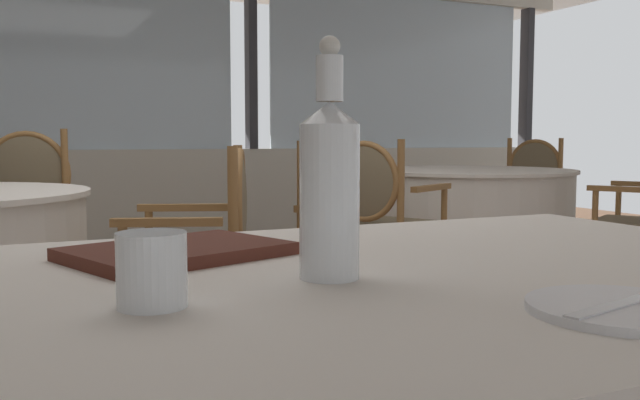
{
  "coord_description": "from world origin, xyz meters",
  "views": [
    {
      "loc": [
        -0.48,
        -2.53,
        0.94
      ],
      "look_at": [
        -0.01,
        -1.51,
        0.84
      ],
      "focal_mm": 38.83,
      "sensor_mm": 36.0,
      "label": 1
    }
  ],
  "objects": [
    {
      "name": "ground_plane",
      "position": [
        0.0,
        0.0,
        0.0
      ],
      "size": [
        13.44,
        13.44,
        0.0
      ],
      "primitive_type": "plane",
      "color": "brown"
    },
    {
      "name": "window_wall_far",
      "position": [
        0.0,
        3.65,
        1.06
      ],
      "size": [
        10.34,
        0.14,
        2.63
      ],
      "color": "silver",
      "rests_on": "ground_plane"
    },
    {
      "name": "side_plate",
      "position": [
        0.12,
        -2.0,
        0.75
      ],
      "size": [
        0.2,
        0.2,
        0.01
      ],
      "primitive_type": "cylinder",
      "color": "white",
      "rests_on": "foreground_table"
    },
    {
      "name": "butter_knife",
      "position": [
        0.12,
        -2.0,
        0.76
      ],
      "size": [
        0.2,
        0.06,
        0.0
      ],
      "primitive_type": "cube",
      "rotation": [
        0.0,
        0.0,
        0.24
      ],
      "color": "silver",
      "rests_on": "foreground_table"
    },
    {
      "name": "water_bottle",
      "position": [
        -0.08,
        -1.7,
        0.88
      ],
      "size": [
        0.08,
        0.08,
        0.32
      ],
      "color": "white",
      "rests_on": "foreground_table"
    },
    {
      "name": "water_tumbler",
      "position": [
        -0.33,
        -1.76,
        0.79
      ],
      "size": [
        0.08,
        0.08,
        0.08
      ],
      "primitive_type": "cylinder",
      "color": "white",
      "rests_on": "foreground_table"
    },
    {
      "name": "menu_book",
      "position": [
        -0.24,
        -1.45,
        0.76
      ],
      "size": [
        0.38,
        0.32,
        0.02
      ],
      "primitive_type": "cube",
      "rotation": [
        0.0,
        0.0,
        0.35
      ],
      "color": "#512319",
      "rests_on": "foreground_table"
    },
    {
      "name": "dining_chair_0_0",
      "position": [
        0.18,
        -0.05,
        0.53
      ],
      "size": [
        0.59,
        0.63,
        0.91
      ],
      "rotation": [
        0.0,
        0.0,
        9.07
      ],
      "color": "olive",
      "rests_on": "ground_plane"
    },
    {
      "name": "dining_chair_0_1",
      "position": [
        -0.43,
        1.27,
        0.58
      ],
      "size": [
        0.63,
        0.59,
        0.99
      ],
      "rotation": [
        0.0,
        0.0,
        10.64
      ],
      "color": "olive",
      "rests_on": "ground_plane"
    },
    {
      "name": "background_table_2",
      "position": [
        2.18,
        1.06,
        0.38
      ],
      "size": [
        1.33,
        1.33,
        0.75
      ],
      "color": "white",
      "rests_on": "ground_plane"
    },
    {
      "name": "dining_chair_2_1",
      "position": [
        3.13,
        1.59,
        0.56
      ],
      "size": [
        0.63,
        0.65,
        0.95
      ],
      "rotation": [
        0.0,
        0.0,
        9.93
      ],
      "color": "olive",
      "rests_on": "ground_plane"
    },
    {
      "name": "dining_chair_2_2",
      "position": [
        1.65,
        2.01,
        0.55
      ],
      "size": [
        0.65,
        0.63,
        0.93
      ],
      "rotation": [
        0.0,
        0.0,
        11.5
      ],
      "color": "olive",
      "rests_on": "ground_plane"
    },
    {
      "name": "dining_chair_2_3",
      "position": [
        1.23,
        0.53,
        0.56
      ],
      "size": [
        0.63,
        0.65,
        0.94
      ],
      "rotation": [
        0.0,
        0.0,
        13.07
      ],
      "color": "olive",
      "rests_on": "ground_plane"
    }
  ]
}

